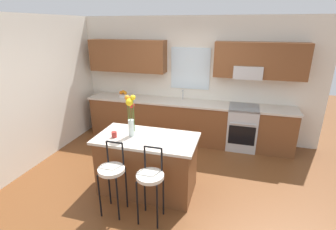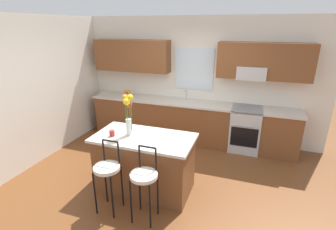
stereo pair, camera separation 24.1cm
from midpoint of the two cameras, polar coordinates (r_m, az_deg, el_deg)
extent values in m
plane|color=brown|center=(4.44, -2.29, -14.76)|extent=(14.00, 14.00, 0.00)
cube|color=silver|center=(5.42, -28.21, 5.02)|extent=(0.12, 4.60, 2.70)
cube|color=silver|center=(5.76, 3.93, 8.09)|extent=(5.60, 0.12, 2.70)
cube|color=brown|center=(5.93, -10.32, 13.05)|extent=(1.77, 0.34, 0.70)
cube|color=brown|center=(5.34, 18.85, 11.61)|extent=(1.77, 0.34, 0.70)
cube|color=silver|center=(5.65, 3.83, 10.44)|extent=(0.86, 0.03, 0.90)
cube|color=#B7BABC|center=(5.34, 16.38, 9.36)|extent=(0.56, 0.36, 0.26)
cube|color=brown|center=(5.69, 2.95, -1.63)|extent=(4.50, 0.60, 0.88)
cube|color=beige|center=(5.53, 3.03, 2.80)|extent=(4.56, 0.64, 0.04)
cube|color=#B7BABC|center=(5.58, 1.78, 2.42)|extent=(0.54, 0.38, 0.11)
cylinder|color=#B7BABC|center=(5.68, 2.19, 4.61)|extent=(0.02, 0.02, 0.22)
cylinder|color=#B7BABC|center=(5.59, 2.06, 5.55)|extent=(0.02, 0.12, 0.02)
cube|color=#B7BABC|center=(5.54, 15.22, -2.71)|extent=(0.60, 0.60, 0.92)
cube|color=black|center=(5.29, 15.08, -4.50)|extent=(0.52, 0.02, 0.40)
cylinder|color=#B7BABC|center=(5.16, 15.33, -2.02)|extent=(0.50, 0.02, 0.02)
cube|color=brown|center=(4.04, -6.43, -11.23)|extent=(1.45, 0.73, 0.88)
cube|color=beige|center=(3.83, -6.70, -5.32)|extent=(1.53, 0.81, 0.04)
cylinder|color=black|center=(3.72, -17.12, -17.22)|extent=(0.02, 0.02, 0.66)
cylinder|color=black|center=(3.60, -13.30, -18.23)|extent=(0.02, 0.02, 0.66)
cylinder|color=black|center=(3.90, -14.96, -15.05)|extent=(0.02, 0.02, 0.66)
cylinder|color=black|center=(3.79, -11.29, -15.91)|extent=(0.02, 0.02, 0.66)
cylinder|color=silver|center=(3.55, -14.66, -11.95)|extent=(0.36, 0.36, 0.05)
cylinder|color=black|center=(3.62, -15.47, -8.05)|extent=(0.02, 0.02, 0.32)
cylinder|color=black|center=(3.51, -12.15, -8.66)|extent=(0.02, 0.02, 0.32)
cylinder|color=black|center=(3.49, -14.05, -6.04)|extent=(0.23, 0.02, 0.02)
cylinder|color=black|center=(3.49, -9.03, -19.27)|extent=(0.02, 0.02, 0.66)
cylinder|color=black|center=(3.41, -4.62, -20.22)|extent=(0.02, 0.02, 0.66)
cylinder|color=black|center=(3.68, -7.23, -16.79)|extent=(0.02, 0.02, 0.66)
cylinder|color=black|center=(3.60, -3.07, -17.59)|extent=(0.02, 0.02, 0.66)
cylinder|color=silver|center=(3.34, -6.21, -13.64)|extent=(0.36, 0.36, 0.05)
cylinder|color=black|center=(3.39, -7.34, -9.48)|extent=(0.02, 0.02, 0.32)
cylinder|color=black|center=(3.31, -3.54, -10.09)|extent=(0.02, 0.02, 0.32)
cylinder|color=black|center=(3.27, -5.55, -7.35)|extent=(0.23, 0.02, 0.02)
cylinder|color=silver|center=(3.85, -10.10, -2.91)|extent=(0.09, 0.09, 0.26)
cylinder|color=#3D722D|center=(3.76, -9.59, 0.02)|extent=(0.01, 0.01, 0.53)
sphere|color=yellow|center=(3.68, -9.83, 3.89)|extent=(0.08, 0.08, 0.08)
cylinder|color=#3D722D|center=(3.82, -9.90, -0.68)|extent=(0.01, 0.01, 0.40)
sphere|color=red|center=(3.75, -10.08, 2.19)|extent=(0.09, 0.09, 0.09)
cylinder|color=#3D722D|center=(3.80, -10.81, 0.07)|extent=(0.01, 0.01, 0.52)
sphere|color=orange|center=(3.72, -11.07, 3.84)|extent=(0.08, 0.08, 0.08)
cylinder|color=#3D722D|center=(3.75, -10.41, -0.57)|extent=(0.01, 0.01, 0.47)
sphere|color=yellow|center=(3.68, -10.63, 2.84)|extent=(0.11, 0.11, 0.11)
cylinder|color=#A52D28|center=(3.89, -13.84, -4.33)|extent=(0.08, 0.08, 0.09)
cylinder|color=silver|center=(6.03, -11.23, 4.36)|extent=(0.24, 0.24, 0.06)
sphere|color=orange|center=(5.99, -10.81, 4.93)|extent=(0.08, 0.08, 0.08)
sphere|color=orange|center=(6.06, -11.04, 5.09)|extent=(0.07, 0.07, 0.07)
sphere|color=orange|center=(6.03, -11.73, 4.99)|extent=(0.08, 0.08, 0.08)
sphere|color=orange|center=(6.00, -11.29, 5.24)|extent=(0.07, 0.07, 0.07)
camera|label=1|loc=(0.12, -91.54, -0.56)|focal=26.91mm
camera|label=2|loc=(0.12, 88.46, 0.56)|focal=26.91mm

